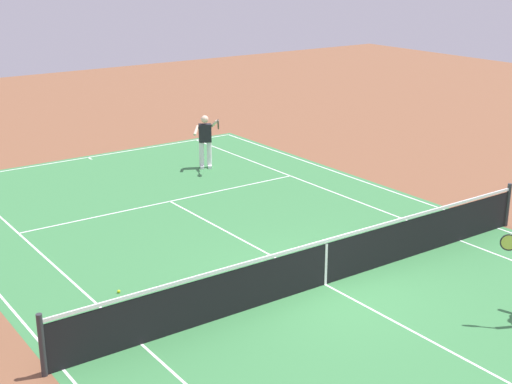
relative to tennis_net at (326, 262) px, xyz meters
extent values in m
plane|color=brown|center=(0.00, 0.00, -0.49)|extent=(60.00, 60.00, 0.00)
cube|color=#387A42|center=(0.00, 0.00, -0.49)|extent=(24.20, 11.40, 0.00)
cube|color=white|center=(11.90, 0.00, -0.49)|extent=(0.05, 11.00, 0.01)
cube|color=white|center=(0.00, -5.50, -0.49)|extent=(23.80, 0.05, 0.01)
cube|color=white|center=(0.00, 5.50, -0.49)|extent=(23.80, 0.05, 0.01)
cube|color=white|center=(0.00, -4.11, -0.49)|extent=(23.80, 0.05, 0.01)
cube|color=white|center=(0.00, 4.11, -0.49)|extent=(23.80, 0.05, 0.01)
cube|color=white|center=(6.40, 0.00, -0.49)|extent=(0.05, 8.22, 0.01)
cube|color=white|center=(0.00, 0.00, -0.49)|extent=(12.80, 0.05, 0.01)
cube|color=white|center=(11.75, 0.00, -0.49)|extent=(0.30, 0.05, 0.01)
cylinder|color=#2D2D33|center=(0.00, -5.80, 0.05)|extent=(0.10, 0.10, 1.08)
cylinder|color=#2D2D33|center=(0.00, 5.80, 0.05)|extent=(0.10, 0.10, 1.08)
cube|color=black|center=(0.00, 0.00, -0.05)|extent=(0.02, 11.60, 0.88)
cube|color=white|center=(0.00, 0.00, 0.46)|extent=(0.04, 11.60, 0.06)
cube|color=white|center=(0.00, 0.00, -0.05)|extent=(0.04, 0.06, 0.88)
cylinder|color=white|center=(8.72, -2.42, -0.04)|extent=(0.15, 0.15, 0.74)
cube|color=white|center=(8.67, -2.40, -0.45)|extent=(0.30, 0.23, 0.09)
cylinder|color=white|center=(8.61, -2.64, -0.04)|extent=(0.15, 0.15, 0.74)
cube|color=white|center=(8.56, -2.61, -0.45)|extent=(0.30, 0.23, 0.09)
cube|color=black|center=(8.67, -2.53, 0.61)|extent=(0.39, 0.45, 0.56)
sphere|color=beige|center=(8.67, -2.53, 1.04)|extent=(0.23, 0.23, 0.23)
cylinder|color=beige|center=(8.64, -2.20, 0.74)|extent=(0.35, 0.36, 0.26)
cylinder|color=beige|center=(8.38, -2.70, 0.94)|extent=(0.42, 0.15, 0.30)
cylinder|color=#232326|center=(8.08, -2.61, 1.05)|extent=(0.27, 0.16, 0.04)
torus|color=#232326|center=(7.82, -2.47, 1.05)|extent=(0.29, 0.17, 0.31)
cylinder|color=#C6D84C|center=(7.82, -2.47, 1.05)|extent=(0.24, 0.13, 0.27)
torus|color=#232326|center=(-3.03, -1.57, 1.05)|extent=(0.25, 0.23, 0.31)
cylinder|color=#C6D84C|center=(-3.03, -1.57, 1.05)|extent=(0.20, 0.19, 0.27)
sphere|color=#CCE01E|center=(2.05, 3.56, -0.46)|extent=(0.07, 0.07, 0.07)
camera|label=1|loc=(-10.18, 8.94, 5.85)|focal=51.50mm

